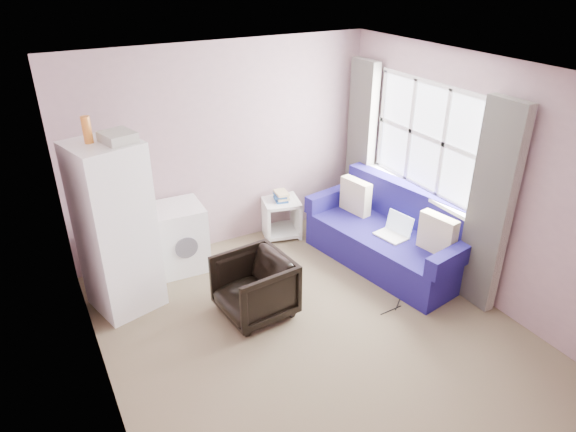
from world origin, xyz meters
The scene contains 8 objects.
room centered at (0.02, 0.01, 1.25)m, with size 3.84×4.24×2.54m.
armchair centered at (-0.37, 0.54, 0.35)m, with size 0.69×0.64×0.71m, color black.
fridge centered at (-1.49, 1.35, 0.91)m, with size 0.76×0.76×2.05m.
washing_machine centered at (-0.75, 1.77, 0.41)m, with size 0.58×0.59×0.79m.
side_table centered at (0.64, 1.89, 0.29)m, with size 0.55×0.55×0.63m.
sofa centered at (1.50, 0.68, 0.33)m, with size 1.24×2.13×0.90m.
window_dressing centered at (1.78, 0.70, 1.11)m, with size 0.17×2.62×2.18m.
floor_cables centered at (0.97, -0.08, 0.01)m, with size 0.41×0.18×0.01m.
Camera 1 is at (-2.12, -3.40, 3.33)m, focal length 32.00 mm.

